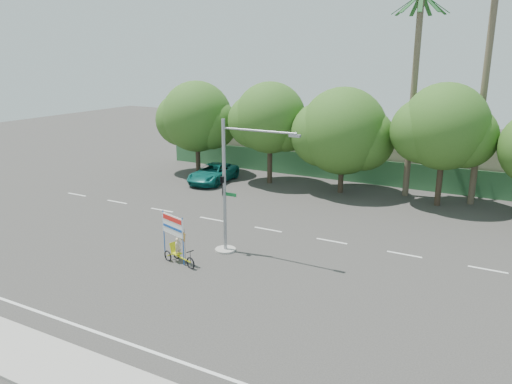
% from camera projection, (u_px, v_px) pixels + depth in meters
% --- Properties ---
extents(ground, '(120.00, 120.00, 0.00)m').
position_uv_depth(ground, '(226.00, 291.00, 22.00)').
color(ground, '#33302D').
rests_on(ground, ground).
extents(fence, '(38.00, 0.08, 2.00)m').
position_uv_depth(fence, '(367.00, 172.00, 39.94)').
color(fence, '#336B3D').
rests_on(fence, ground).
extents(building_left, '(12.00, 8.00, 4.00)m').
position_uv_depth(building_left, '(280.00, 141.00, 48.08)').
color(building_left, beige).
rests_on(building_left, ground).
extents(building_right, '(14.00, 8.00, 3.60)m').
position_uv_depth(building_right, '(482.00, 161.00, 39.85)').
color(building_right, beige).
rests_on(building_right, ground).
extents(tree_far_left, '(7.14, 6.00, 7.96)m').
position_uv_depth(tree_far_left, '(196.00, 119.00, 42.43)').
color(tree_far_left, '#473828').
rests_on(tree_far_left, ground).
extents(tree_left, '(6.66, 5.60, 8.07)m').
position_uv_depth(tree_left, '(270.00, 120.00, 39.13)').
color(tree_left, '#473828').
rests_on(tree_left, ground).
extents(tree_center, '(7.62, 6.40, 7.85)m').
position_uv_depth(tree_center, '(342.00, 133.00, 36.53)').
color(tree_center, '#473828').
rests_on(tree_center, ground).
extents(tree_right, '(6.90, 5.80, 8.36)m').
position_uv_depth(tree_right, '(444.00, 130.00, 33.10)').
color(tree_right, '#473828').
rests_on(tree_right, ground).
extents(palm_tall, '(3.73, 3.79, 17.45)m').
position_uv_depth(palm_tall, '(489.00, 48.00, 32.03)').
color(palm_tall, '#70604C').
rests_on(palm_tall, ground).
extents(palm_short, '(3.73, 3.79, 14.45)m').
position_uv_depth(palm_short, '(415.00, 72.00, 34.53)').
color(palm_short, '#70604C').
rests_on(palm_short, ground).
extents(traffic_signal, '(4.72, 1.10, 7.00)m').
position_uv_depth(traffic_signal, '(229.00, 199.00, 25.60)').
color(traffic_signal, gray).
rests_on(traffic_signal, ground).
extents(trike_billboard, '(2.46, 1.04, 2.52)m').
position_uv_depth(trike_billboard, '(176.00, 243.00, 24.84)').
color(trike_billboard, black).
rests_on(trike_billboard, ground).
extents(pickup_truck, '(2.85, 5.51, 1.49)m').
position_uv_depth(pickup_truck, '(213.00, 173.00, 40.45)').
color(pickup_truck, '#0D6058').
rests_on(pickup_truck, ground).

